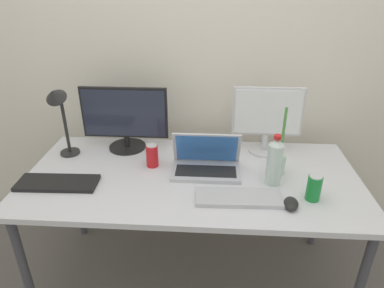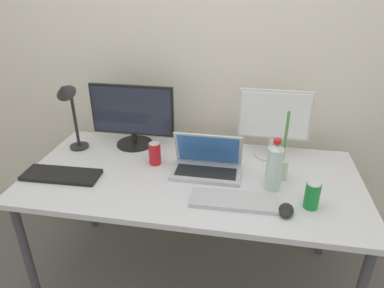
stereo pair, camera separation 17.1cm
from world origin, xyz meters
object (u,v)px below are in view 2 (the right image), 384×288
at_px(keyboard_main, 61,175).
at_px(mouse_by_keyboard, 286,210).
at_px(work_desk, 192,184).
at_px(bamboo_vase, 282,166).
at_px(soda_can_near_keyboard, 155,153).
at_px(laptop_silver, 207,163).
at_px(soda_can_by_laptop, 312,196).
at_px(water_bottle, 274,166).
at_px(monitor_left, 132,115).
at_px(monitor_center, 274,121).
at_px(keyboard_aux, 234,201).
at_px(desk_lamp, 68,104).

distance_m(keyboard_main, mouse_by_keyboard, 1.13).
bearing_deg(keyboard_main, work_desk, 9.95).
bearing_deg(bamboo_vase, soda_can_near_keyboard, 177.17).
distance_m(laptop_silver, bamboo_vase, 0.38).
height_order(mouse_by_keyboard, soda_can_by_laptop, soda_can_by_laptop).
bearing_deg(water_bottle, monitor_left, 157.46).
height_order(monitor_center, laptop_silver, monitor_center).
bearing_deg(bamboo_vase, keyboard_main, -170.61).
bearing_deg(keyboard_aux, soda_can_by_laptop, 2.70).
height_order(water_bottle, soda_can_by_laptop, water_bottle).
height_order(monitor_left, water_bottle, monitor_left).
xyz_separation_m(mouse_by_keyboard, bamboo_vase, (-0.01, 0.29, 0.06)).
bearing_deg(mouse_by_keyboard, desk_lamp, 171.21).
xyz_separation_m(work_desk, water_bottle, (0.41, -0.05, 0.18)).
xyz_separation_m(monitor_center, laptop_silver, (-0.34, -0.25, -0.16)).
xyz_separation_m(keyboard_main, soda_can_near_keyboard, (0.44, 0.22, 0.05)).
xyz_separation_m(monitor_center, soda_can_by_laptop, (0.17, -0.47, -0.15)).
distance_m(keyboard_main, soda_can_near_keyboard, 0.50).
bearing_deg(mouse_by_keyboard, monitor_center, 105.29).
relative_size(water_bottle, soda_can_by_laptop, 2.11).
distance_m(work_desk, soda_can_by_laptop, 0.61).
distance_m(work_desk, monitor_left, 0.56).
relative_size(monitor_left, keyboard_main, 1.26).
height_order(work_desk, bamboo_vase, bamboo_vase).
relative_size(keyboard_main, bamboo_vase, 1.08).
relative_size(mouse_by_keyboard, soda_can_by_laptop, 0.80).
bearing_deg(soda_can_near_keyboard, desk_lamp, 172.62).
relative_size(laptop_silver, keyboard_main, 0.90).
distance_m(mouse_by_keyboard, soda_can_near_keyboard, 0.76).
xyz_separation_m(keyboard_aux, mouse_by_keyboard, (0.23, -0.04, 0.01)).
relative_size(mouse_by_keyboard, desk_lamp, 0.23).
xyz_separation_m(keyboard_main, bamboo_vase, (1.12, 0.18, 0.06)).
relative_size(soda_can_by_laptop, desk_lamp, 0.29).
bearing_deg(keyboard_aux, work_desk, 137.09).
xyz_separation_m(laptop_silver, soda_can_by_laptop, (0.50, -0.22, 0.01)).
xyz_separation_m(keyboard_aux, soda_can_by_laptop, (0.34, 0.03, 0.05)).
bearing_deg(laptop_silver, keyboard_main, -166.08).
xyz_separation_m(monitor_left, laptop_silver, (0.48, -0.24, -0.14)).
relative_size(mouse_by_keyboard, bamboo_vase, 0.28).
distance_m(keyboard_main, bamboo_vase, 1.13).
height_order(soda_can_by_laptop, desk_lamp, desk_lamp).
height_order(keyboard_main, soda_can_by_laptop, soda_can_by_laptop).
distance_m(laptop_silver, keyboard_main, 0.76).
distance_m(soda_can_near_keyboard, bamboo_vase, 0.68).
height_order(keyboard_main, mouse_by_keyboard, mouse_by_keyboard).
bearing_deg(keyboard_main, water_bottle, 2.77).
distance_m(monitor_left, soda_can_by_laptop, 1.10).
bearing_deg(bamboo_vase, monitor_center, 100.74).
height_order(work_desk, desk_lamp, desk_lamp).
xyz_separation_m(mouse_by_keyboard, desk_lamp, (-1.19, 0.39, 0.28)).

